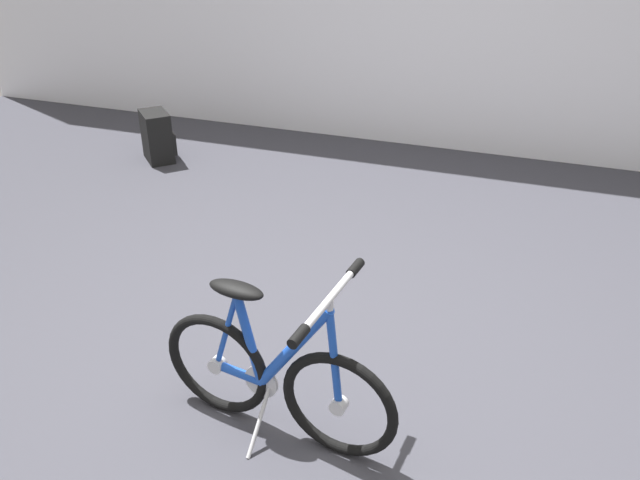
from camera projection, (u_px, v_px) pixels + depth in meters
The scene contains 3 objects.
ground_plane at pixel (304, 369), 2.91m from camera, with size 8.34×8.34×0.00m, color #38383F.
folding_bike_foreground at pixel (275, 374), 2.46m from camera, with size 0.97×0.53×0.70m.
backpack_on_floor at pixel (157, 137), 4.93m from camera, with size 0.32×0.32×0.37m.
Camera 1 is at (0.80, -2.12, 1.91)m, focal length 37.17 mm.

